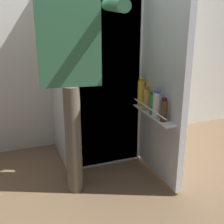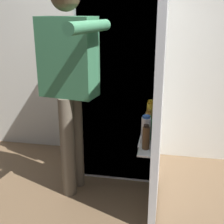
% 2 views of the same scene
% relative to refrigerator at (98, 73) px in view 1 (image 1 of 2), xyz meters
% --- Properties ---
extents(ground_plane, '(5.12, 5.12, 0.00)m').
position_rel_refrigerator_xyz_m(ground_plane, '(-0.03, -0.49, -0.82)').
color(ground_plane, brown).
extents(kitchen_wall, '(4.40, 0.10, 2.69)m').
position_rel_refrigerator_xyz_m(kitchen_wall, '(-0.03, 0.40, 0.53)').
color(kitchen_wall, silver).
rests_on(kitchen_wall, ground_plane).
extents(refrigerator, '(0.75, 1.26, 1.63)m').
position_rel_refrigerator_xyz_m(refrigerator, '(0.00, 0.00, 0.00)').
color(refrigerator, silver).
rests_on(refrigerator, ground_plane).
extents(person, '(0.57, 0.81, 1.72)m').
position_rel_refrigerator_xyz_m(person, '(-0.36, -0.47, 0.22)').
color(person, '#665B4C').
rests_on(person, ground_plane).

